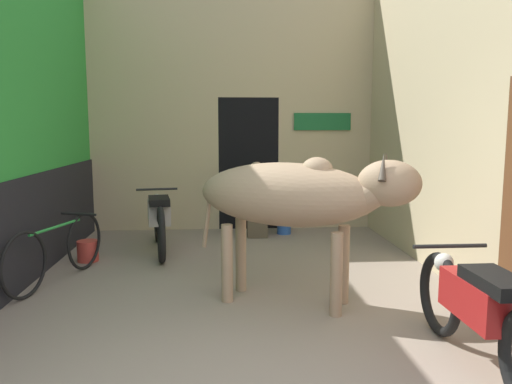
% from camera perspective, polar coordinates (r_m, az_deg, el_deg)
% --- Properties ---
extents(wall_left_shopfront, '(0.25, 5.48, 4.14)m').
position_cam_1_polar(wall_left_shopfront, '(5.77, -26.42, 9.89)').
color(wall_left_shopfront, green).
rests_on(wall_left_shopfront, ground_plane).
extents(wall_back_with_doorway, '(4.54, 0.93, 4.14)m').
position_cam_1_polar(wall_back_with_doorway, '(8.33, -2.17, 8.07)').
color(wall_back_with_doorway, '#C6B289').
rests_on(wall_back_with_doorway, ground_plane).
extents(wall_right_with_door, '(0.22, 5.48, 4.14)m').
position_cam_1_polar(wall_right_with_door, '(5.90, 21.96, 10.47)').
color(wall_right_with_door, '#C6B289').
rests_on(wall_right_with_door, ground_plane).
extents(cow, '(2.09, 1.30, 1.48)m').
position_cam_1_polar(cow, '(4.65, 4.83, -0.47)').
color(cow, tan).
rests_on(cow, ground_plane).
extents(motorcycle_near, '(0.58, 1.91, 0.78)m').
position_cam_1_polar(motorcycle_near, '(3.83, 24.19, -12.10)').
color(motorcycle_near, black).
rests_on(motorcycle_near, ground_plane).
extents(motorcycle_far, '(0.58, 1.88, 0.81)m').
position_cam_1_polar(motorcycle_far, '(6.85, -11.04, -2.94)').
color(motorcycle_far, black).
rests_on(motorcycle_far, ground_plane).
extents(bicycle, '(0.62, 1.67, 0.69)m').
position_cam_1_polar(bicycle, '(5.83, -21.74, -6.26)').
color(bicycle, black).
rests_on(bicycle, ground_plane).
extents(shopkeeper_seated, '(0.43, 0.34, 1.14)m').
position_cam_1_polar(shopkeeper_seated, '(7.63, 0.09, -0.67)').
color(shopkeeper_seated, brown).
rests_on(shopkeeper_seated, ground_plane).
extents(plastic_stool, '(0.31, 0.31, 0.39)m').
position_cam_1_polar(plastic_stool, '(7.86, 3.22, -3.27)').
color(plastic_stool, '#2856B2').
rests_on(plastic_stool, ground_plane).
extents(bucket, '(0.26, 0.26, 0.26)m').
position_cam_1_polar(bucket, '(6.65, -18.67, -6.39)').
color(bucket, '#C63D33').
rests_on(bucket, ground_plane).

